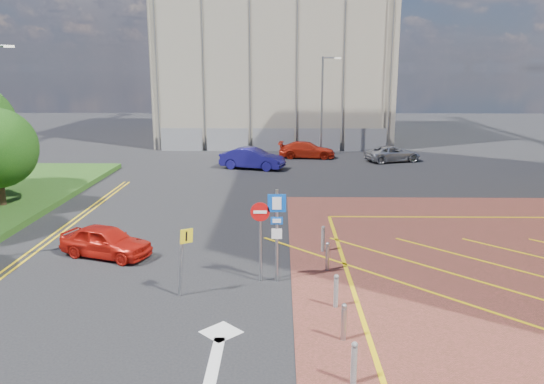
{
  "coord_description": "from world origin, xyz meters",
  "views": [
    {
      "loc": [
        0.61,
        -15.86,
        7.06
      ],
      "look_at": [
        0.28,
        5.14,
        2.15
      ],
      "focal_mm": 35.0,
      "sensor_mm": 36.0,
      "label": 1
    }
  ],
  "objects_px": {
    "car_silver_back": "(393,154)",
    "car_red_back": "(307,150)",
    "sign_cluster": "(271,226)",
    "car_blue_back": "(252,158)",
    "lamp_back": "(323,102)",
    "warning_sign": "(183,253)",
    "car_red_left": "(106,241)"
  },
  "relations": [
    {
      "from": "car_silver_back",
      "to": "car_red_back",
      "type": "bearing_deg",
      "value": 58.82
    },
    {
      "from": "sign_cluster",
      "to": "car_silver_back",
      "type": "height_order",
      "value": "sign_cluster"
    },
    {
      "from": "car_blue_back",
      "to": "sign_cluster",
      "type": "bearing_deg",
      "value": -158.54
    },
    {
      "from": "car_blue_back",
      "to": "lamp_back",
      "type": "bearing_deg",
      "value": -23.89
    },
    {
      "from": "car_red_back",
      "to": "car_silver_back",
      "type": "distance_m",
      "value": 6.76
    },
    {
      "from": "warning_sign",
      "to": "car_red_back",
      "type": "xyz_separation_m",
      "value": [
        5.17,
        26.69,
        -0.77
      ]
    },
    {
      "from": "car_red_left",
      "to": "car_blue_back",
      "type": "distance_m",
      "value": 18.87
    },
    {
      "from": "sign_cluster",
      "to": "warning_sign",
      "type": "distance_m",
      "value": 3.03
    },
    {
      "from": "lamp_back",
      "to": "sign_cluster",
      "type": "bearing_deg",
      "value": -97.97
    },
    {
      "from": "lamp_back",
      "to": "car_red_back",
      "type": "distance_m",
      "value": 4.23
    },
    {
      "from": "warning_sign",
      "to": "car_blue_back",
      "type": "bearing_deg",
      "value": 87.3
    },
    {
      "from": "car_red_left",
      "to": "car_blue_back",
      "type": "height_order",
      "value": "car_blue_back"
    },
    {
      "from": "warning_sign",
      "to": "car_red_back",
      "type": "distance_m",
      "value": 27.2
    },
    {
      "from": "car_silver_back",
      "to": "lamp_back",
      "type": "bearing_deg",
      "value": 41.5
    },
    {
      "from": "warning_sign",
      "to": "lamp_back",
      "type": "bearing_deg",
      "value": 77.02
    },
    {
      "from": "lamp_back",
      "to": "car_red_left",
      "type": "distance_m",
      "value": 26.93
    },
    {
      "from": "lamp_back",
      "to": "car_silver_back",
      "type": "bearing_deg",
      "value": -30.7
    },
    {
      "from": "car_blue_back",
      "to": "warning_sign",
      "type": "bearing_deg",
      "value": -165.93
    },
    {
      "from": "car_blue_back",
      "to": "car_red_left",
      "type": "bearing_deg",
      "value": -177.53
    },
    {
      "from": "sign_cluster",
      "to": "warning_sign",
      "type": "relative_size",
      "value": 1.43
    },
    {
      "from": "lamp_back",
      "to": "car_blue_back",
      "type": "bearing_deg",
      "value": -130.66
    },
    {
      "from": "car_red_left",
      "to": "car_silver_back",
      "type": "relative_size",
      "value": 0.83
    },
    {
      "from": "sign_cluster",
      "to": "car_red_left",
      "type": "distance_m",
      "value": 6.91
    },
    {
      "from": "lamp_back",
      "to": "car_red_back",
      "type": "xyz_separation_m",
      "value": [
        -1.33,
        -1.55,
        -3.71
      ]
    },
    {
      "from": "sign_cluster",
      "to": "car_silver_back",
      "type": "relative_size",
      "value": 0.74
    },
    {
      "from": "car_blue_back",
      "to": "car_silver_back",
      "type": "relative_size",
      "value": 1.06
    },
    {
      "from": "car_silver_back",
      "to": "sign_cluster",
      "type": "bearing_deg",
      "value": 141.5
    },
    {
      "from": "warning_sign",
      "to": "car_red_back",
      "type": "relative_size",
      "value": 0.5
    },
    {
      "from": "car_red_left",
      "to": "lamp_back",
      "type": "bearing_deg",
      "value": -2.5
    },
    {
      "from": "car_silver_back",
      "to": "warning_sign",
      "type": "bearing_deg",
      "value": 137.13
    },
    {
      "from": "lamp_back",
      "to": "car_red_left",
      "type": "height_order",
      "value": "lamp_back"
    },
    {
      "from": "car_red_back",
      "to": "car_silver_back",
      "type": "relative_size",
      "value": 1.04
    }
  ]
}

